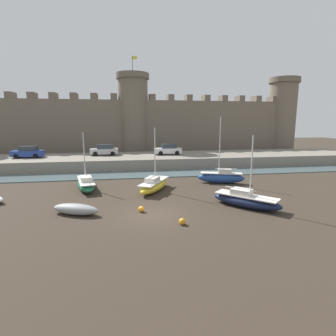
% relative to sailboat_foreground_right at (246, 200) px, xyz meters
% --- Properties ---
extents(ground_plane, '(160.00, 160.00, 0.00)m').
position_rel_sailboat_foreground_right_xyz_m(ground_plane, '(-7.42, -0.54, -0.56)').
color(ground_plane, '#382D23').
extents(water_channel, '(80.00, 4.50, 0.10)m').
position_rel_sailboat_foreground_right_xyz_m(water_channel, '(-7.42, 13.93, -0.51)').
color(water_channel, slate).
rests_on(water_channel, ground).
extents(quay_road, '(71.94, 10.00, 1.54)m').
position_rel_sailboat_foreground_right_xyz_m(quay_road, '(-7.42, 21.18, 0.21)').
color(quay_road, gray).
rests_on(quay_road, ground).
extents(castle, '(65.88, 5.95, 18.12)m').
position_rel_sailboat_foreground_right_xyz_m(castle, '(-7.42, 31.30, 5.77)').
color(castle, '#706354').
rests_on(castle, ground).
extents(sailboat_foreground_right, '(4.91, 5.10, 5.61)m').
position_rel_sailboat_foreground_right_xyz_m(sailboat_foreground_right, '(0.00, 0.00, 0.00)').
color(sailboat_foreground_right, '#141E3D').
rests_on(sailboat_foreground_right, ground).
extents(sailboat_near_channel_right, '(2.73, 5.80, 5.57)m').
position_rel_sailboat_foreground_right_xyz_m(sailboat_near_channel_right, '(-13.10, 7.71, -0.01)').
color(sailboat_near_channel_right, '#1E6B47').
rests_on(sailboat_near_channel_right, ground).
extents(rowboat_near_channel_left, '(3.69, 2.42, 0.79)m').
position_rel_sailboat_foreground_right_xyz_m(rowboat_near_channel_left, '(-12.84, 0.42, -0.15)').
color(rowboat_near_channel_left, gray).
rests_on(rowboat_near_channel_left, ground).
extents(sailboat_midflat_right, '(4.00, 5.52, 6.06)m').
position_rel_sailboat_foreground_right_xyz_m(sailboat_midflat_right, '(-6.54, 5.93, 0.03)').
color(sailboat_midflat_right, yellow).
rests_on(sailboat_midflat_right, ground).
extents(sailboat_foreground_centre, '(5.11, 2.63, 7.10)m').
position_rel_sailboat_foreground_right_xyz_m(sailboat_foreground_centre, '(1.02, 7.99, 0.11)').
color(sailboat_foreground_centre, '#234793').
rests_on(sailboat_foreground_centre, ground).
extents(mooring_buoy_mid_mud, '(0.44, 0.44, 0.44)m').
position_rel_sailboat_foreground_right_xyz_m(mooring_buoy_mid_mud, '(-8.15, 0.18, -0.34)').
color(mooring_buoy_mid_mud, orange).
rests_on(mooring_buoy_mid_mud, ground).
extents(mooring_buoy_off_centre, '(0.43, 0.43, 0.43)m').
position_rel_sailboat_foreground_right_xyz_m(mooring_buoy_off_centre, '(-5.68, -2.68, -0.35)').
color(mooring_buoy_off_centre, orange).
rests_on(mooring_buoy_off_centre, ground).
extents(car_quay_centre_west, '(4.11, 1.89, 1.62)m').
position_rel_sailboat_foreground_right_xyz_m(car_quay_centre_west, '(-22.80, 21.24, 1.76)').
color(car_quay_centre_west, '#263F99').
rests_on(car_quay_centre_west, quay_road).
extents(car_quay_centre_east, '(4.11, 1.89, 1.62)m').
position_rel_sailboat_foreground_right_xyz_m(car_quay_centre_east, '(-2.58, 21.42, 1.76)').
color(car_quay_centre_east, silver).
rests_on(car_quay_centre_east, quay_road).
extents(car_quay_west, '(4.11, 1.89, 1.62)m').
position_rel_sailboat_foreground_right_xyz_m(car_quay_west, '(-12.26, 22.25, 1.76)').
color(car_quay_west, '#B2B5B7').
rests_on(car_quay_west, quay_road).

